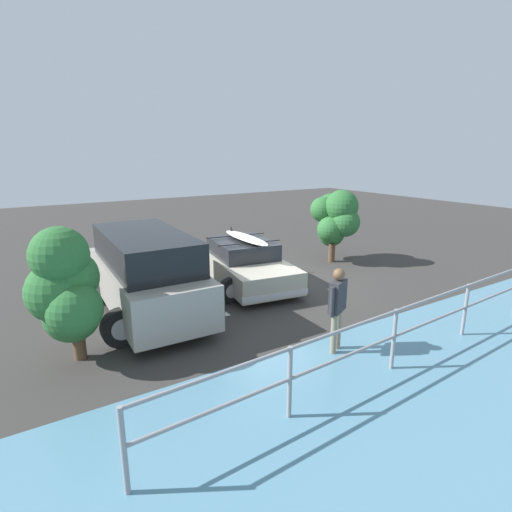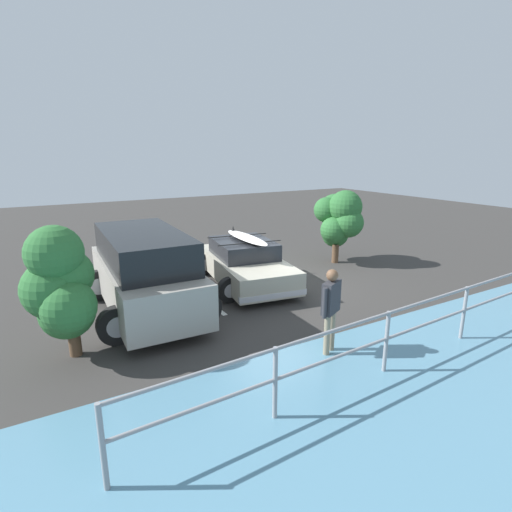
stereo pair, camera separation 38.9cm
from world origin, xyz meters
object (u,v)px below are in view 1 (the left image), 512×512
(suv_car, at_px, (146,273))
(bush_near_right, at_px, (66,290))
(sedan_car, at_px, (244,263))
(bush_near_left, at_px, (335,217))
(person_bystander, at_px, (337,302))

(suv_car, height_order, bush_near_right, bush_near_right)
(sedan_car, distance_m, bush_near_left, 3.88)
(sedan_car, xyz_separation_m, person_bystander, (0.56, 4.38, 0.38))
(bush_near_left, bearing_deg, bush_near_right, 17.20)
(bush_near_left, bearing_deg, sedan_car, 6.16)
(sedan_car, height_order, person_bystander, person_bystander)
(suv_car, distance_m, bush_near_left, 6.87)
(bush_near_right, bearing_deg, sedan_car, -155.04)
(person_bystander, height_order, bush_near_right, bush_near_right)
(suv_car, relative_size, person_bystander, 2.90)
(suv_car, distance_m, bush_near_right, 2.43)
(person_bystander, distance_m, bush_near_left, 6.46)
(sedan_car, relative_size, bush_near_right, 1.69)
(person_bystander, bearing_deg, bush_near_left, -132.00)
(sedan_car, distance_m, bush_near_right, 5.40)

